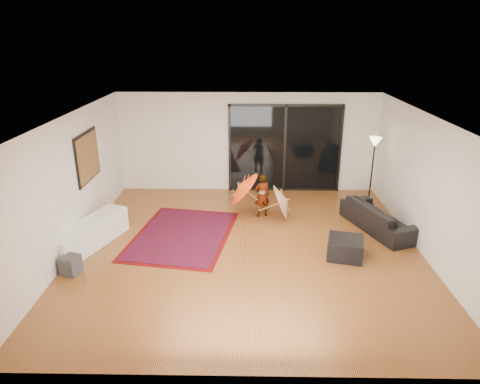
{
  "coord_description": "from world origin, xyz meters",
  "views": [
    {
      "loc": [
        -0.02,
        -7.85,
        4.2
      ],
      "look_at": [
        -0.16,
        0.36,
        1.1
      ],
      "focal_mm": 32.0,
      "sensor_mm": 36.0,
      "label": 1
    }
  ],
  "objects_px": {
    "media_console": "(90,234)",
    "child": "(262,196)",
    "sofa": "(379,217)",
    "ottoman": "(345,248)"
  },
  "relations": [
    {
      "from": "ottoman",
      "to": "child",
      "type": "height_order",
      "value": "child"
    },
    {
      "from": "child",
      "to": "media_console",
      "type": "bearing_deg",
      "value": 6.53
    },
    {
      "from": "media_console",
      "to": "sofa",
      "type": "height_order",
      "value": "sofa"
    },
    {
      "from": "media_console",
      "to": "sofa",
      "type": "bearing_deg",
      "value": 28.85
    },
    {
      "from": "sofa",
      "to": "child",
      "type": "bearing_deg",
      "value": 54.36
    },
    {
      "from": "media_console",
      "to": "child",
      "type": "bearing_deg",
      "value": 44.61
    },
    {
      "from": "media_console",
      "to": "sofa",
      "type": "relative_size",
      "value": 0.98
    },
    {
      "from": "media_console",
      "to": "ottoman",
      "type": "distance_m",
      "value": 5.19
    },
    {
      "from": "child",
      "to": "sofa",
      "type": "bearing_deg",
      "value": 147.45
    },
    {
      "from": "media_console",
      "to": "child",
      "type": "xyz_separation_m",
      "value": [
        3.59,
        1.62,
        0.25
      ]
    }
  ]
}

